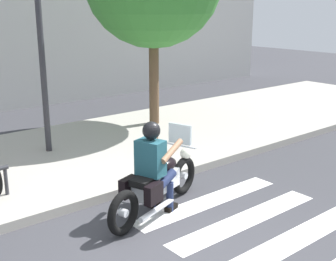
% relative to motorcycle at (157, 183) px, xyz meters
% --- Properties ---
extents(ground_plane, '(48.00, 48.00, 0.00)m').
position_rel_motorcycle_xyz_m(ground_plane, '(-0.45, -1.04, -0.46)').
color(ground_plane, '#38383D').
extents(sidewalk, '(24.00, 4.40, 0.15)m').
position_rel_motorcycle_xyz_m(sidewalk, '(-0.45, 2.98, -0.38)').
color(sidewalk, '#A8A399').
rests_on(sidewalk, ground).
extents(crosswalk_stripe_1, '(2.80, 0.40, 0.01)m').
position_rel_motorcycle_xyz_m(crosswalk_stripe_1, '(0.84, -1.84, -0.45)').
color(crosswalk_stripe_1, white).
rests_on(crosswalk_stripe_1, ground).
extents(crosswalk_stripe_2, '(2.80, 0.40, 0.01)m').
position_rel_motorcycle_xyz_m(crosswalk_stripe_2, '(0.84, -1.04, -0.45)').
color(crosswalk_stripe_2, white).
rests_on(crosswalk_stripe_2, ground).
extents(crosswalk_stripe_3, '(2.80, 0.40, 0.01)m').
position_rel_motorcycle_xyz_m(crosswalk_stripe_3, '(0.84, -0.24, -0.45)').
color(crosswalk_stripe_3, white).
rests_on(crosswalk_stripe_3, ground).
extents(motorcycle, '(2.17, 0.95, 1.22)m').
position_rel_motorcycle_xyz_m(motorcycle, '(0.00, 0.00, 0.00)').
color(motorcycle, black).
rests_on(motorcycle, ground).
extents(rider, '(0.74, 0.67, 1.44)m').
position_rel_motorcycle_xyz_m(rider, '(-0.08, -0.02, 0.37)').
color(rider, '#1E4C59').
rests_on(rider, ground).
extents(street_lamp, '(0.28, 0.28, 4.13)m').
position_rel_motorcycle_xyz_m(street_lamp, '(-0.18, 3.38, 2.06)').
color(street_lamp, '#2D2D33').
rests_on(street_lamp, ground).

